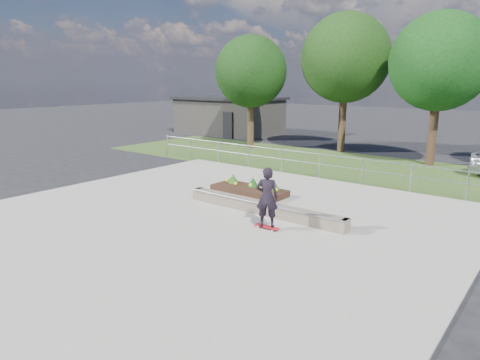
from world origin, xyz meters
name	(u,v)px	position (x,y,z in m)	size (l,w,h in m)	color
ground	(206,221)	(0.00, 0.00, 0.00)	(120.00, 120.00, 0.00)	black
grass_verge	(351,167)	(0.00, 11.00, 0.01)	(30.00, 8.00, 0.02)	#30491D
concrete_slab	(206,220)	(0.00, 0.00, 0.03)	(15.00, 15.00, 0.06)	gray
fence	(320,162)	(0.00, 7.50, 0.77)	(20.06, 0.06, 1.20)	#96989E
building	(229,115)	(-14.00, 18.00, 1.51)	(8.40, 5.40, 3.00)	#292725
tree_far_left	(251,72)	(-8.00, 13.00, 4.85)	(4.55, 4.55, 7.15)	#372516
tree_mid_left	(346,58)	(-2.50, 15.00, 5.61)	(5.25, 5.25, 8.25)	#322014
tree_mid_right	(440,62)	(3.00, 14.00, 5.23)	(4.90, 4.90, 7.70)	#331E14
grind_ledge	(262,208)	(1.06, 1.61, 0.26)	(6.00, 0.44, 0.43)	brown
planter_bed	(250,189)	(-0.82, 3.41, 0.24)	(3.00, 1.20, 0.61)	black
skateboarder	(267,197)	(2.01, 0.48, 1.03)	(0.80, 0.67, 1.87)	silver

